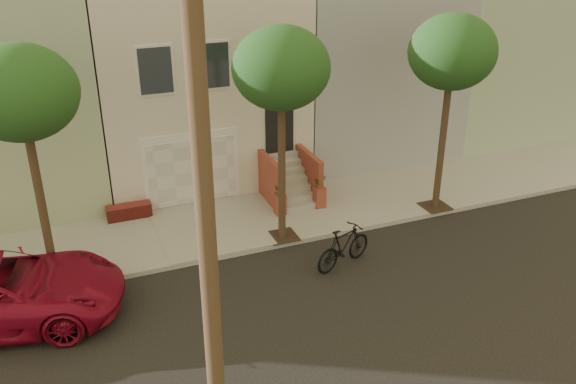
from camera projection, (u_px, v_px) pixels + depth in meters
name	position (u px, v px, depth m)	size (l,w,h in m)	color
ground	(302.00, 321.00, 14.86)	(90.00, 90.00, 0.00)	black
sidewalk	(236.00, 224.00, 19.33)	(40.00, 3.70, 0.15)	#99978B
house_row	(186.00, 72.00, 22.74)	(33.10, 11.70, 7.00)	beige
tree_left	(21.00, 94.00, 14.06)	(2.70, 2.57, 6.30)	#2D2116
tree_mid	(281.00, 70.00, 16.27)	(2.70, 2.57, 6.30)	#2D2116
tree_right	(452.00, 53.00, 18.14)	(2.70, 2.57, 6.30)	#2D2116
motorcycle	(344.00, 247.00, 16.93)	(0.57, 2.03, 1.22)	black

